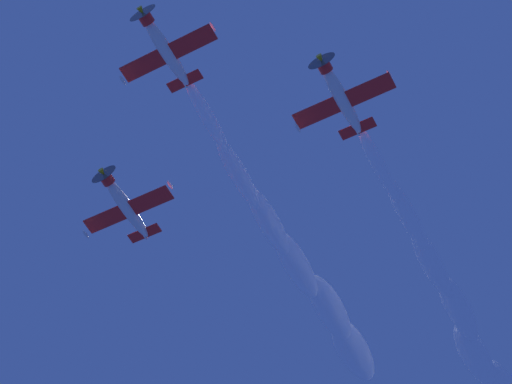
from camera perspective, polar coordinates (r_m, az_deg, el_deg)
airplane_lead at (r=83.12m, az=-5.55°, el=8.63°), size 8.25×8.76×3.33m
airplane_left_wingman at (r=82.26m, az=5.11°, el=5.80°), size 8.23×8.76×3.04m
airplane_right_wingman at (r=88.19m, az=-7.92°, el=-0.78°), size 8.24×8.75×3.17m
smoke_trail_lead at (r=94.56m, az=3.31°, el=-5.52°), size 34.29×21.23×5.19m
smoke_trail_left_wingman at (r=97.06m, az=12.53°, el=-7.94°), size 34.41×21.37×5.54m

